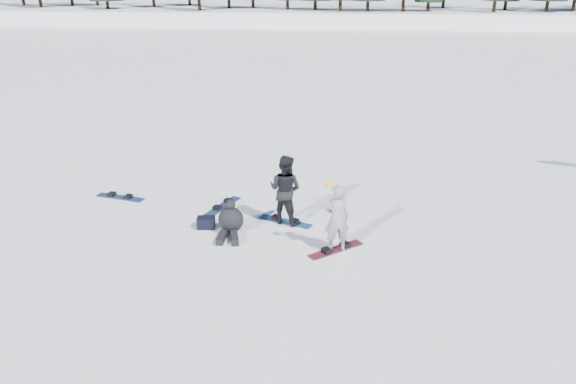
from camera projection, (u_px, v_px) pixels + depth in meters
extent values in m
plane|color=white|center=(353.00, 244.00, 13.81)|extent=(420.00, 420.00, 0.00)
cube|color=white|center=(338.00, 31.00, 64.90)|extent=(90.00, 14.00, 5.00)
ellipsoid|color=white|center=(117.00, 29.00, 180.74)|extent=(143.00, 110.00, 49.50)
ellipsoid|color=white|center=(390.00, 25.00, 202.37)|extent=(182.00, 140.00, 53.20)
ellipsoid|color=white|center=(556.00, 36.00, 152.55)|extent=(117.00, 90.00, 45.00)
imported|color=gray|center=(337.00, 218.00, 13.16)|extent=(0.70, 0.55, 1.69)
sphere|color=yellow|center=(329.00, 184.00, 12.72)|extent=(0.18, 0.18, 0.18)
imported|color=black|center=(285.00, 190.00, 14.60)|extent=(1.12, 1.01, 1.87)
ellipsoid|color=black|center=(231.00, 220.00, 14.26)|extent=(0.70, 0.61, 0.68)
sphere|color=black|center=(230.00, 205.00, 14.10)|extent=(0.26, 0.26, 0.26)
cube|color=black|center=(235.00, 238.00, 13.90)|extent=(0.31, 0.62, 0.17)
cube|color=black|center=(222.00, 237.00, 13.92)|extent=(0.20, 0.60, 0.17)
cube|color=black|center=(206.00, 223.00, 14.57)|extent=(0.47, 0.34, 0.30)
cube|color=maroon|center=(336.00, 250.00, 13.48)|extent=(1.36, 1.14, 0.03)
cube|color=#1C5C9A|center=(285.00, 221.00, 14.95)|extent=(1.49, 0.85, 0.03)
cube|color=navy|center=(223.00, 206.00, 15.88)|extent=(0.84, 1.49, 0.03)
cube|color=navy|center=(120.00, 197.00, 16.48)|extent=(1.52, 0.63, 0.03)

